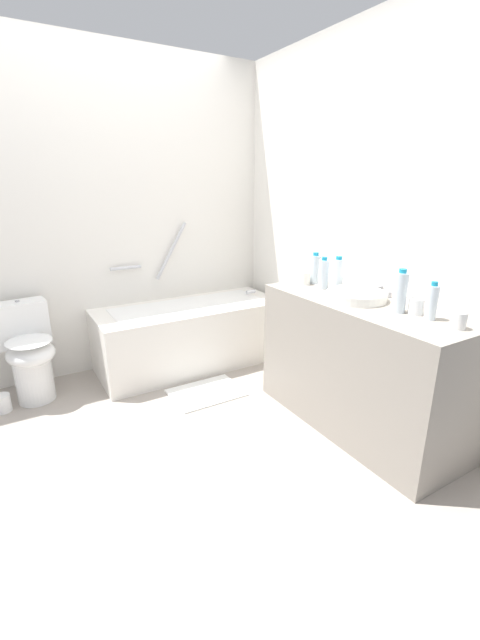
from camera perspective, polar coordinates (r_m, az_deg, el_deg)
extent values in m
plane|color=#9E9389|center=(2.64, -12.54, -16.46)|extent=(4.08, 4.08, 0.00)
cube|color=silver|center=(3.47, -21.17, 13.14)|extent=(3.48, 0.10, 2.49)
cube|color=silver|center=(3.05, 15.97, 13.09)|extent=(0.10, 2.92, 2.49)
cube|color=white|center=(3.53, -6.91, -2.11)|extent=(1.55, 0.64, 0.53)
cube|color=white|center=(3.46, -7.05, 1.38)|extent=(1.27, 0.46, 0.09)
cylinder|color=silver|center=(3.71, 1.49, 3.98)|extent=(0.09, 0.03, 0.03)
cylinder|color=silver|center=(3.61, -9.61, 9.50)|extent=(0.30, 0.03, 0.48)
cylinder|color=silver|center=(3.50, -15.68, 7.04)|extent=(0.25, 0.03, 0.03)
cylinder|color=white|center=(3.30, -26.87, -6.98)|extent=(0.25, 0.25, 0.38)
ellipsoid|color=white|center=(3.19, -27.21, -4.18)|extent=(0.35, 0.38, 0.16)
ellipsoid|color=white|center=(3.16, -27.45, -2.65)|extent=(0.33, 0.36, 0.02)
cube|color=white|center=(3.35, -28.29, -0.39)|extent=(0.37, 0.21, 0.32)
cylinder|color=#9E9EA4|center=(3.31, -28.72, 2.34)|extent=(0.03, 0.03, 0.01)
cube|color=gray|center=(2.69, 16.69, -6.02)|extent=(0.58, 1.34, 0.83)
cylinder|color=white|center=(2.55, 15.97, 3.29)|extent=(0.36, 0.36, 0.05)
cylinder|color=#B0B0B5|center=(2.71, 19.16, 3.87)|extent=(0.02, 0.02, 0.06)
cylinder|color=#B0B0B5|center=(2.67, 18.61, 4.35)|extent=(0.09, 0.02, 0.02)
cylinder|color=#B0B0B5|center=(2.68, 20.11, 3.36)|extent=(0.03, 0.03, 0.04)
cylinder|color=#B0B0B5|center=(2.75, 18.20, 3.95)|extent=(0.03, 0.03, 0.04)
cylinder|color=silver|center=(2.36, 21.49, 3.57)|extent=(0.07, 0.07, 0.22)
cylinder|color=teal|center=(2.34, 21.83, 6.39)|extent=(0.04, 0.04, 0.02)
cylinder|color=silver|center=(2.78, 11.60, 6.26)|extent=(0.07, 0.07, 0.19)
cylinder|color=teal|center=(2.76, 11.74, 8.41)|extent=(0.04, 0.04, 0.02)
cylinder|color=silver|center=(2.30, 25.23, 2.19)|extent=(0.06, 0.06, 0.18)
cylinder|color=teal|center=(2.27, 25.57, 4.60)|extent=(0.03, 0.03, 0.02)
cylinder|color=silver|center=(2.92, 10.45, 6.96)|extent=(0.07, 0.07, 0.19)
cylinder|color=teal|center=(2.90, 10.58, 9.05)|extent=(0.04, 0.04, 0.02)
cylinder|color=silver|center=(2.75, 13.51, 6.13)|extent=(0.07, 0.07, 0.20)
cylinder|color=teal|center=(2.73, 13.69, 8.43)|extent=(0.04, 0.04, 0.02)
cylinder|color=white|center=(2.37, 23.43, 1.76)|extent=(0.08, 0.08, 0.09)
cylinder|color=white|center=(2.88, 9.06, 5.78)|extent=(0.07, 0.07, 0.09)
cylinder|color=white|center=(2.22, 28.32, -0.05)|extent=(0.07, 0.07, 0.08)
cube|color=white|center=(3.13, -4.70, -10.06)|extent=(0.53, 0.39, 0.01)
cylinder|color=white|center=(3.30, -30.31, -10.03)|extent=(0.11, 0.11, 0.12)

